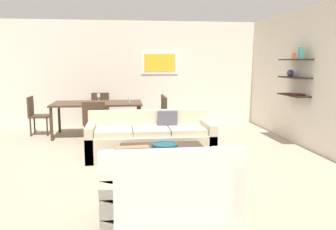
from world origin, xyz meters
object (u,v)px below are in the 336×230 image
at_px(wine_glass_right_near, 130,98).
at_px(wine_glass_head, 99,96).
at_px(dining_table, 97,105).
at_px(sofa_beige, 151,140).
at_px(decorative_bowl, 165,146).
at_px(wine_glass_right_far, 129,97).
at_px(loveseat_white, 168,185).
at_px(dining_chair_left_far, 36,113).
at_px(dining_chair_foot, 94,120).
at_px(dining_chair_head, 100,108).
at_px(dining_chair_right_far, 158,111).
at_px(dining_chair_right_near, 160,114).
at_px(coffee_table, 164,163).

distance_m(wine_glass_right_near, wine_glass_head, 0.93).
bearing_deg(wine_glass_right_near, dining_table, 169.92).
height_order(sofa_beige, wine_glass_right_near, wine_glass_right_near).
xyz_separation_m(decorative_bowl, wine_glass_right_far, (-0.46, 3.11, 0.43)).
height_order(loveseat_white, wine_glass_right_near, wine_glass_right_near).
distance_m(dining_table, wine_glass_right_far, 0.75).
height_order(dining_chair_left_far, wine_glass_right_far, wine_glass_right_far).
relative_size(loveseat_white, dining_chair_foot, 1.69).
height_order(wine_glass_right_near, wine_glass_right_far, wine_glass_right_far).
relative_size(loveseat_white, dining_chair_left_far, 1.69).
xyz_separation_m(dining_chair_head, wine_glass_right_far, (0.72, -0.80, 0.35)).
xyz_separation_m(dining_chair_right_far, wine_glass_head, (-1.40, 0.22, 0.36)).
bearing_deg(dining_chair_right_near, wine_glass_head, 153.70).
height_order(dining_table, dining_chair_right_far, dining_chair_right_far).
bearing_deg(dining_chair_head, loveseat_white, -78.37).
height_order(loveseat_white, dining_table, loveseat_white).
height_order(dining_chair_foot, wine_glass_right_near, wine_glass_right_near).
distance_m(loveseat_white, coffee_table, 1.22).
relative_size(sofa_beige, wine_glass_head, 13.20).
xyz_separation_m(decorative_bowl, dining_chair_left_far, (-2.58, 3.22, 0.08)).
xyz_separation_m(dining_chair_foot, wine_glass_right_near, (0.72, 0.80, 0.35)).
bearing_deg(dining_chair_right_near, dining_chair_left_far, 170.53).
distance_m(dining_chair_foot, wine_glass_right_near, 1.13).
distance_m(dining_table, dining_chair_right_far, 1.43).
relative_size(dining_chair_foot, dining_chair_left_far, 1.00).
bearing_deg(wine_glass_head, dining_chair_right_near, -26.30).
relative_size(dining_chair_right_near, dining_chair_left_far, 1.00).
distance_m(coffee_table, wine_glass_right_near, 3.01).
bearing_deg(sofa_beige, loveseat_white, -89.56).
relative_size(decorative_bowl, wine_glass_right_far, 2.53).
xyz_separation_m(dining_chair_right_near, wine_glass_right_far, (-0.68, 0.36, 0.35)).
relative_size(coffee_table, dining_table, 0.64).
height_order(loveseat_white, coffee_table, loveseat_white).
distance_m(dining_chair_right_far, dining_chair_head, 1.56).
bearing_deg(coffee_table, dining_chair_foot, 118.62).
relative_size(decorative_bowl, dining_chair_head, 0.43).
bearing_deg(dining_chair_foot, wine_glass_right_far, 55.60).
height_order(sofa_beige, decorative_bowl, sofa_beige).
bearing_deg(dining_chair_right_near, dining_chair_right_far, 90.00).
bearing_deg(dining_table, coffee_table, -69.21).
distance_m(dining_table, dining_chair_left_far, 1.43).
bearing_deg(wine_glass_right_near, coffee_table, -81.55).
bearing_deg(dining_chair_right_far, loveseat_white, -94.24).
bearing_deg(wine_glass_right_far, decorative_bowl, -81.63).
distance_m(loveseat_white, dining_table, 4.40).
bearing_deg(dining_table, wine_glass_right_near, -10.08).
xyz_separation_m(sofa_beige, loveseat_white, (0.02, -2.32, 0.00)).
bearing_deg(dining_chair_right_near, loveseat_white, -94.73).
bearing_deg(decorative_bowl, loveseat_white, -95.12).
relative_size(loveseat_white, dining_chair_right_near, 1.69).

